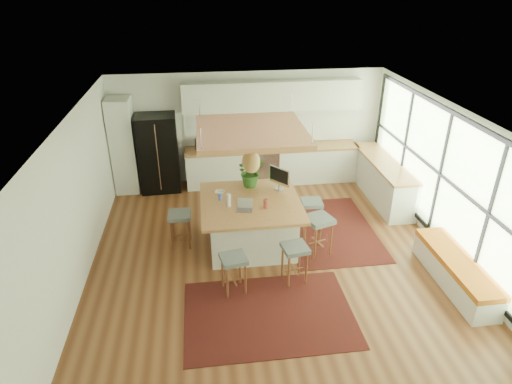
{
  "coord_description": "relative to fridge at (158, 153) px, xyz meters",
  "views": [
    {
      "loc": [
        -1.13,
        -6.64,
        4.75
      ],
      "look_at": [
        -0.2,
        0.5,
        1.1
      ],
      "focal_mm": 30.63,
      "sensor_mm": 36.0,
      "label": 1
    }
  ],
  "objects": [
    {
      "name": "floor",
      "position": [
        2.17,
        -3.15,
        -0.93
      ],
      "size": [
        7.0,
        7.0,
        0.0
      ],
      "primitive_type": "plane",
      "color": "#592D19",
      "rests_on": "ground"
    },
    {
      "name": "ceiling",
      "position": [
        2.17,
        -3.15,
        1.78
      ],
      "size": [
        7.0,
        7.0,
        0.0
      ],
      "primitive_type": "plane",
      "rotation": [
        3.14,
        0.0,
        0.0
      ],
      "color": "white",
      "rests_on": "ground"
    },
    {
      "name": "wall_back",
      "position": [
        2.17,
        0.35,
        0.42
      ],
      "size": [
        6.5,
        0.0,
        6.5
      ],
      "primitive_type": "plane",
      "rotation": [
        1.57,
        0.0,
        0.0
      ],
      "color": "silver",
      "rests_on": "ground"
    },
    {
      "name": "wall_front",
      "position": [
        2.17,
        -6.65,
        0.42
      ],
      "size": [
        6.5,
        0.0,
        6.5
      ],
      "primitive_type": "plane",
      "rotation": [
        -1.57,
        0.0,
        0.0
      ],
      "color": "silver",
      "rests_on": "ground"
    },
    {
      "name": "wall_left",
      "position": [
        -1.08,
        -3.15,
        0.42
      ],
      "size": [
        0.0,
        7.0,
        7.0
      ],
      "primitive_type": "plane",
      "rotation": [
        1.57,
        0.0,
        1.57
      ],
      "color": "silver",
      "rests_on": "ground"
    },
    {
      "name": "wall_right",
      "position": [
        5.42,
        -3.15,
        0.42
      ],
      "size": [
        0.0,
        7.0,
        7.0
      ],
      "primitive_type": "plane",
      "rotation": [
        1.57,
        0.0,
        -1.57
      ],
      "color": "silver",
      "rests_on": "ground"
    },
    {
      "name": "window_wall",
      "position": [
        5.39,
        -3.15,
        0.47
      ],
      "size": [
        0.1,
        6.2,
        2.6
      ],
      "primitive_type": null,
      "color": "black",
      "rests_on": "wall_right"
    },
    {
      "name": "pantry",
      "position": [
        -0.78,
        0.03,
        0.2
      ],
      "size": [
        0.55,
        0.6,
        2.25
      ],
      "primitive_type": "cube",
      "color": "silver",
      "rests_on": "floor"
    },
    {
      "name": "back_counter_base",
      "position": [
        2.72,
        0.03,
        -0.49
      ],
      "size": [
        4.2,
        0.6,
        0.88
      ],
      "primitive_type": "cube",
      "color": "silver",
      "rests_on": "floor"
    },
    {
      "name": "back_counter_top",
      "position": [
        2.72,
        0.03,
        -0.03
      ],
      "size": [
        4.24,
        0.64,
        0.05
      ],
      "primitive_type": "cube",
      "color": "#9D6237",
      "rests_on": "back_counter_base"
    },
    {
      "name": "backsplash",
      "position": [
        2.72,
        0.33,
        0.43
      ],
      "size": [
        4.2,
        0.02,
        0.8
      ],
      "primitive_type": "cube",
      "color": "white",
      "rests_on": "wall_back"
    },
    {
      "name": "upper_cabinets",
      "position": [
        2.72,
        0.17,
        1.22
      ],
      "size": [
        4.2,
        0.34,
        0.7
      ],
      "primitive_type": "cube",
      "color": "silver",
      "rests_on": "wall_back"
    },
    {
      "name": "range",
      "position": [
        2.47,
        0.03,
        -0.43
      ],
      "size": [
        0.76,
        0.62,
        1.0
      ],
      "primitive_type": null,
      "color": "#A5A5AA",
      "rests_on": "floor"
    },
    {
      "name": "right_counter_base",
      "position": [
        5.1,
        -1.15,
        -0.49
      ],
      "size": [
        0.6,
        2.5,
        0.88
      ],
      "primitive_type": "cube",
      "color": "silver",
      "rests_on": "floor"
    },
    {
      "name": "right_counter_top",
      "position": [
        5.1,
        -1.15,
        -0.03
      ],
      "size": [
        0.64,
        2.54,
        0.05
      ],
      "primitive_type": "cube",
      "color": "#9D6237",
      "rests_on": "right_counter_base"
    },
    {
      "name": "window_bench",
      "position": [
        5.12,
        -4.35,
        -0.68
      ],
      "size": [
        0.52,
        2.0,
        0.5
      ],
      "primitive_type": null,
      "color": "silver",
      "rests_on": "floor"
    },
    {
      "name": "ceiling_panel",
      "position": [
        1.87,
        -2.75,
        1.12
      ],
      "size": [
        1.86,
        1.86,
        0.8
      ],
      "primitive_type": null,
      "color": "#9D6237",
      "rests_on": "ceiling"
    },
    {
      "name": "rug_near",
      "position": [
        1.91,
        -4.68,
        -0.92
      ],
      "size": [
        2.6,
        1.8,
        0.01
      ],
      "primitive_type": "cube",
      "color": "black",
      "rests_on": "floor"
    },
    {
      "name": "rug_right",
      "position": [
        3.52,
        -2.4,
        -0.92
      ],
      "size": [
        1.8,
        2.6,
        0.01
      ],
      "primitive_type": "cube",
      "color": "black",
      "rests_on": "floor"
    },
    {
      "name": "fridge",
      "position": [
        0.0,
        0.0,
        0.0
      ],
      "size": [
        0.95,
        0.76,
        1.85
      ],
      "primitive_type": null,
      "rotation": [
        0.0,
        0.0,
        0.04
      ],
      "color": "black",
      "rests_on": "floor"
    },
    {
      "name": "island",
      "position": [
        1.87,
        -2.68,
        -0.46
      ],
      "size": [
        1.85,
        1.85,
        0.93
      ],
      "primitive_type": null,
      "color": "#9D6237",
      "rests_on": "floor"
    },
    {
      "name": "stool_near_left",
      "position": [
        1.43,
        -4.05,
        -0.57
      ],
      "size": [
        0.47,
        0.47,
        0.68
      ],
      "primitive_type": null,
      "rotation": [
        0.0,
        0.0,
        0.19
      ],
      "color": "#4F5758",
      "rests_on": "floor"
    },
    {
      "name": "stool_near_right",
      "position": [
        2.47,
        -3.9,
        -0.57
      ],
      "size": [
        0.47,
        0.47,
        0.69
      ],
      "primitive_type": null,
      "rotation": [
        0.0,
        0.0,
        0.16
      ],
      "color": "#4F5758",
      "rests_on": "floor"
    },
    {
      "name": "stool_right_front",
      "position": [
        3.06,
        -3.16,
        -0.57
      ],
      "size": [
        0.58,
        0.58,
        0.77
      ],
      "primitive_type": null,
      "rotation": [
        0.0,
        0.0,
        1.91
      ],
      "color": "#4F5758",
      "rests_on": "floor"
    },
    {
      "name": "stool_right_back",
      "position": [
        3.14,
        -2.35,
        -0.57
      ],
      "size": [
        0.42,
        0.42,
        0.68
      ],
      "primitive_type": null,
      "rotation": [
        0.0,
        0.0,
        1.52
      ],
      "color": "#4F5758",
      "rests_on": "floor"
    },
    {
      "name": "stool_left_side",
      "position": [
        0.53,
        -2.57,
        -0.57
      ],
      "size": [
        0.43,
        0.43,
        0.71
      ],
      "primitive_type": null,
      "rotation": [
        0.0,
        0.0,
        -1.59
      ],
      "color": "#4F5758",
      "rests_on": "floor"
    },
    {
      "name": "laptop",
      "position": [
        1.72,
        -3.01,
        0.12
      ],
      "size": [
        0.34,
        0.35,
        0.21
      ],
      "primitive_type": null,
      "rotation": [
        0.0,
        0.0,
        -0.22
      ],
      "color": "#A5A5AA",
      "rests_on": "island"
    },
    {
      "name": "monitor",
      "position": [
        2.48,
        -2.26,
        0.26
      ],
      "size": [
        0.45,
        0.5,
        0.46
      ],
      "primitive_type": null,
      "rotation": [
        0.0,
        0.0,
        -0.89
      ],
      "color": "#A5A5AA",
      "rests_on": "island"
    },
    {
      "name": "microwave",
      "position": [
        1.15,
        0.03,
        0.17
      ],
      "size": [
        0.56,
        0.43,
        0.33
      ],
      "primitive_type": "imported",
      "rotation": [
        0.0,
        0.0,
        0.36
      ],
      "color": "#A5A5AA",
      "rests_on": "back_counter_top"
    },
    {
      "name": "island_plant",
      "position": [
        1.95,
        -2.02,
        0.24
      ],
      "size": [
        0.74,
        0.78,
        0.48
      ],
      "primitive_type": "imported",
      "rotation": [
        0.0,
        0.0,
        0.41
      ],
      "color": "#1E4C19",
      "rests_on": "island"
    },
    {
      "name": "island_bowl",
      "position": [
        1.32,
        -2.29,
        0.03
      ],
      "size": [
        0.24,
        0.24,
        0.05
      ],
      "primitive_type": "imported",
      "rotation": [
        0.0,
        0.0,
        -0.28
      ],
      "color": "white",
      "rests_on": "island"
    },
    {
      "name": "island_bottle_0",
      "position": [
        1.32,
        -2.58,
        0.1
      ],
      "size": [
        0.07,
        0.07,
        0.19
      ],
      "primitive_type": "cylinder",
      "color": "blue",
      "rests_on": "island"
    },
    {
      "name": "island_bottle_1",
      "position": [
        1.47,
        -2.83,
        0.1
      ],
      "size": [
        0.07,
        0.07,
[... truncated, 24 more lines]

